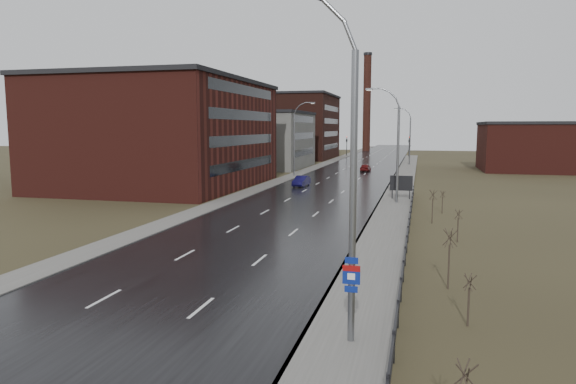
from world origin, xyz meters
The scene contains 25 objects.
ground centered at (0.00, 0.00, 0.00)m, with size 320.00×320.00×0.00m, color #2D2819.
road centered at (0.00, 60.00, 0.03)m, with size 14.00×300.00×0.06m, color black.
sidewalk_right centered at (8.60, 35.00, 0.09)m, with size 3.20×180.00×0.18m, color #595651.
curb_right centered at (7.08, 35.00, 0.09)m, with size 0.16×180.00×0.18m, color slate.
sidewalk_left centered at (-8.20, 60.00, 0.06)m, with size 2.40×260.00×0.12m, color #595651.
warehouse_near centered at (-20.99, 45.00, 6.76)m, with size 22.44×28.56×13.50m.
warehouse_mid centered at (-17.99, 78.00, 5.26)m, with size 16.32×20.40×10.50m.
warehouse_far centered at (-22.99, 108.00, 7.76)m, with size 26.52×24.48×15.50m.
building_right centered at (30.30, 82.00, 4.26)m, with size 18.36×16.32×8.50m.
smokestack centered at (-6.00, 150.00, 15.50)m, with size 2.70×2.70×30.70m.
streetlight_main centered at (8.47, 2.00, 6.06)m, with size 3.91×0.29×12.11m.
streetlight_right_mid centered at (8.50, 36.00, 5.84)m, with size 3.36×0.28×11.35m.
streetlight_left centered at (-7.70, 62.00, 5.84)m, with size 3.36×0.28×11.35m.
streetlight_right_far centered at (8.50, 90.00, 5.84)m, with size 3.36×0.28×11.35m.
guardrail centered at (10.30, 18.31, 0.71)m, with size 0.10×53.05×1.10m.
shrub_b centered at (12.88, 4.84, 1.08)m, with size 0.49×0.51×2.03m.
shrub_c centered at (12.38, 9.40, 1.52)m, with size 0.67×0.71×2.86m.
shrub_d centered at (13.47, 19.85, 1.17)m, with size 0.52×0.55×2.19m.
shrub_e centered at (11.98, 26.31, 1.42)m, with size 0.63×0.66×2.67m.
shrub_f centered at (12.93, 31.51, 1.06)m, with size 0.48×0.50×2.00m.
billboard centered at (9.10, 38.72, 1.75)m, with size 2.30×0.17×2.60m.
traffic_light_left centered at (-8.00, 120.00, 4.60)m, with size 0.58×2.73×5.30m.
traffic_light_right centered at (8.00, 120.00, 4.60)m, with size 0.58×2.73×5.30m.
car_near centered at (-3.69, 48.39, 0.66)m, with size 1.41×4.03×1.33m, color #0F0C3E.
car_far centered at (1.89, 72.93, 0.65)m, with size 1.53×3.80×1.30m, color #570E0E.
Camera 1 is at (10.95, -15.00, 7.51)m, focal length 32.00 mm.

